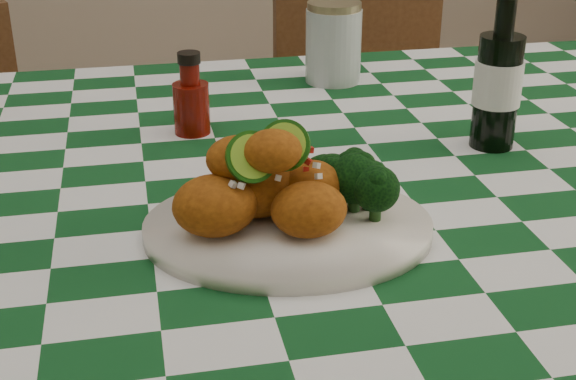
{
  "coord_description": "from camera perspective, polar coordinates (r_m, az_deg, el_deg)",
  "views": [
    {
      "loc": [
        -0.11,
        -0.92,
        1.2
      ],
      "look_at": [
        0.04,
        -0.17,
        0.84
      ],
      "focal_mm": 50.0,
      "sensor_mm": 36.0,
      "label": 1
    }
  ],
  "objects": [
    {
      "name": "plate",
      "position": [
        0.87,
        0.0,
        -2.76
      ],
      "size": [
        0.35,
        0.29,
        0.02
      ],
      "primitive_type": null,
      "rotation": [
        0.0,
        0.0,
        -0.16
      ],
      "color": "white",
      "rests_on": "dining_table"
    },
    {
      "name": "fried_chicken_pile",
      "position": [
        0.84,
        -1.22,
        0.89
      ],
      "size": [
        0.17,
        0.12,
        0.11
      ],
      "primitive_type": null,
      "color": "#A65310",
      "rests_on": "plate"
    },
    {
      "name": "broccoli_side",
      "position": [
        0.87,
        4.66,
        0.43
      ],
      "size": [
        0.08,
        0.08,
        0.06
      ],
      "primitive_type": null,
      "color": "black",
      "rests_on": "plate"
    },
    {
      "name": "ketchup_bottle",
      "position": [
        1.14,
        -6.93,
        6.84
      ],
      "size": [
        0.06,
        0.06,
        0.12
      ],
      "primitive_type": null,
      "rotation": [
        0.0,
        0.0,
        -0.16
      ],
      "color": "#5C0B04",
      "rests_on": "dining_table"
    },
    {
      "name": "mason_jar",
      "position": [
        1.37,
        3.25,
        10.44
      ],
      "size": [
        0.12,
        0.12,
        0.13
      ],
      "primitive_type": null,
      "rotation": [
        0.0,
        0.0,
        -0.39
      ],
      "color": "#B2BCBA",
      "rests_on": "dining_table"
    },
    {
      "name": "beer_bottle",
      "position": [
        1.11,
        14.82,
        8.45
      ],
      "size": [
        0.07,
        0.07,
        0.22
      ],
      "primitive_type": null,
      "rotation": [
        0.0,
        0.0,
        0.1
      ],
      "color": "black",
      "rests_on": "dining_table"
    },
    {
      "name": "wooden_chair_right",
      "position": [
        1.88,
        6.37,
        1.33
      ],
      "size": [
        0.42,
        0.44,
        0.89
      ],
      "primitive_type": null,
      "rotation": [
        0.0,
        0.0,
        0.02
      ],
      "color": "#472814",
      "rests_on": "ground"
    }
  ]
}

